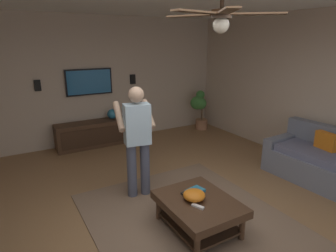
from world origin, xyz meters
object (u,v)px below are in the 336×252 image
object	(u,v)px
tv	(89,82)
wall_speaker_left	(133,79)
ceiling_fan	(220,17)
coffee_table	(198,208)
remote_white	(198,206)
vase_round	(112,114)
person_standing	(137,136)
book	(195,191)
wall_speaker_right	(38,85)
remote_black	(186,195)
bowl	(194,195)
media_console	(96,134)
couch	(329,165)
potted_plant_tall	(199,107)

from	to	relation	value
tv	wall_speaker_left	size ratio (longest dim) A/B	4.57
wall_speaker_left	ceiling_fan	distance (m)	4.19
coffee_table	remote_white	distance (m)	0.20
coffee_table	vase_round	xyz separation A→B (m)	(3.61, -0.22, 0.36)
person_standing	coffee_table	bearing A→B (deg)	-156.12
book	wall_speaker_right	size ratio (longest dim) A/B	1.00
person_standing	remote_black	world-z (taller)	person_standing
bowl	wall_speaker_right	distance (m)	4.07
book	vase_round	xyz separation A→B (m)	(3.43, -0.15, 0.24)
media_console	wall_speaker_right	world-z (taller)	wall_speaker_right
couch	vase_round	bearing A→B (deg)	-60.63
ceiling_fan	couch	bearing A→B (deg)	-88.38
media_console	remote_black	size ratio (longest dim) A/B	11.33
ceiling_fan	vase_round	bearing A→B (deg)	-2.25
bowl	remote_black	distance (m)	0.13
person_standing	wall_speaker_left	world-z (taller)	person_standing
tv	remote_white	world-z (taller)	tv
ceiling_fan	person_standing	bearing A→B (deg)	15.04
bowl	remote_white	world-z (taller)	bowl
bowl	book	bearing A→B (deg)	-39.20
vase_round	potted_plant_tall	bearing A→B (deg)	-95.58
coffee_table	book	distance (m)	0.23
couch	person_standing	distance (m)	3.11
couch	wall_speaker_right	world-z (taller)	wall_speaker_right
potted_plant_tall	wall_speaker_right	size ratio (longest dim) A/B	4.65
media_console	bowl	bearing A→B (deg)	2.39
vase_round	wall_speaker_left	distance (m)	0.97
coffee_table	person_standing	size ratio (longest dim) A/B	0.61
coffee_table	potted_plant_tall	size ratio (longest dim) A/B	0.98
vase_round	wall_speaker_left	world-z (taller)	wall_speaker_left
person_standing	ceiling_fan	size ratio (longest dim) A/B	1.48
potted_plant_tall	bowl	xyz separation A→B (m)	(-3.35, 2.53, -0.14)
couch	wall_speaker_right	distance (m)	5.51
book	vase_round	size ratio (longest dim) A/B	1.00
media_console	book	world-z (taller)	media_console
couch	person_standing	size ratio (longest dim) A/B	1.18
wall_speaker_right	ceiling_fan	world-z (taller)	ceiling_fan
media_console	remote_black	distance (m)	3.42
coffee_table	media_console	world-z (taller)	media_console
coffee_table	person_standing	xyz separation A→B (m)	(1.13, 0.28, 0.64)
potted_plant_tall	vase_round	world-z (taller)	potted_plant_tall
book	tv	bearing A→B (deg)	83.05
person_standing	remote_black	bearing A→B (deg)	-158.68
wall_speaker_left	book	bearing A→B (deg)	168.10
couch	book	size ratio (longest dim) A/B	8.80
potted_plant_tall	book	distance (m)	4.02
tv	potted_plant_tall	bearing A→B (deg)	81.06
person_standing	vase_round	bearing A→B (deg)	-1.11
wall_speaker_left	ceiling_fan	size ratio (longest dim) A/B	0.20
couch	potted_plant_tall	distance (m)	3.48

